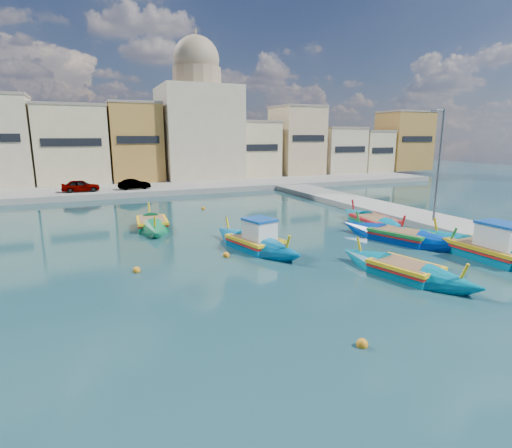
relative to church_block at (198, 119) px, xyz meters
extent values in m
plane|color=#164142|center=(-10.00, -40.00, -8.41)|extent=(160.00, 160.00, 0.00)
cube|color=gray|center=(-10.00, -8.00, -8.11)|extent=(80.00, 8.00, 0.60)
cube|color=beige|center=(-15.74, -0.28, -3.31)|extent=(7.88, 7.44, 8.99)
cube|color=gray|center=(-15.74, -0.28, 1.33)|extent=(8.04, 7.59, 0.30)
cube|color=black|center=(-15.74, -4.05, -2.86)|extent=(6.30, 0.10, 0.90)
cube|color=#B17F37|center=(-8.46, -0.93, -3.09)|extent=(6.17, 6.13, 9.43)
cube|color=gray|center=(-8.46, -0.93, 1.77)|extent=(6.29, 6.26, 0.30)
cube|color=black|center=(-8.46, -4.05, -2.62)|extent=(4.93, 0.10, 0.90)
cube|color=tan|center=(-0.95, -0.15, -4.78)|extent=(7.31, 7.69, 6.05)
cube|color=gray|center=(-0.95, -0.15, -1.60)|extent=(7.46, 7.85, 0.30)
cube|color=black|center=(-0.95, -4.05, -4.48)|extent=(5.85, 0.10, 0.90)
cube|color=beige|center=(7.02, -0.35, -4.10)|extent=(7.54, 7.30, 7.41)
cube|color=gray|center=(7.02, -0.35, -0.25)|extent=(7.69, 7.45, 0.30)
cube|color=black|center=(7.02, -4.05, -3.73)|extent=(6.03, 0.10, 0.90)
cube|color=tan|center=(14.93, -0.51, -2.99)|extent=(6.36, 6.97, 9.63)
cube|color=gray|center=(14.93, -0.51, 1.98)|extent=(6.48, 7.11, 0.30)
cube|color=black|center=(14.93, -4.05, -2.51)|extent=(5.09, 0.10, 0.90)
cube|color=#C5B693|center=(22.15, -0.65, -4.48)|extent=(6.63, 6.70, 6.65)
cube|color=gray|center=(22.15, -0.65, -1.01)|extent=(6.76, 6.83, 0.30)
cube|color=black|center=(22.15, -4.05, -4.15)|extent=(5.30, 0.10, 0.90)
cube|color=beige|center=(28.26, -0.25, -4.71)|extent=(5.08, 7.51, 6.20)
cube|color=gray|center=(28.26, -0.25, -1.45)|extent=(5.18, 7.66, 0.30)
cube|color=black|center=(28.26, -4.05, -4.40)|extent=(4.06, 0.10, 0.90)
cube|color=#B17F37|center=(35.15, -1.00, -3.14)|extent=(7.79, 6.00, 9.33)
cube|color=gray|center=(35.15, -1.00, 1.67)|extent=(7.95, 6.12, 0.30)
cube|color=black|center=(35.15, -4.05, -2.68)|extent=(6.23, 0.10, 0.90)
cube|color=#C5B693|center=(0.00, 0.00, -1.81)|extent=(10.00, 10.00, 12.00)
cylinder|color=#9E8466|center=(0.00, 0.00, 5.39)|extent=(6.40, 6.40, 2.40)
sphere|color=#9E8466|center=(0.00, 0.00, 7.58)|extent=(6.00, 6.00, 6.00)
cylinder|color=#9E8466|center=(0.00, 0.00, 10.49)|extent=(0.30, 0.30, 1.60)
cylinder|color=#595B60|center=(7.50, -34.00, -4.41)|extent=(0.16, 0.16, 8.00)
cylinder|color=#595B60|center=(7.10, -34.00, -0.51)|extent=(1.00, 0.10, 0.10)
cube|color=#595B60|center=(6.60, -34.00, -0.56)|extent=(0.35, 0.15, 0.18)
imported|color=#4C1919|center=(-15.18, -9.50, -7.18)|extent=(3.69, 1.54, 1.25)
imported|color=#4C1919|center=(-9.85, -9.50, -7.26)|extent=(3.42, 1.44, 1.10)
cube|color=#007197|center=(4.39, -40.56, -8.20)|extent=(2.17, 3.78, 1.05)
cone|color=#007197|center=(4.33, -37.47, -8.15)|extent=(2.16, 3.47, 2.68)
cube|color=gold|center=(4.39, -40.56, -7.76)|extent=(2.26, 3.99, 0.19)
cube|color=red|center=(4.39, -40.56, -7.95)|extent=(2.27, 3.85, 0.10)
cube|color=olive|center=(4.39, -40.56, -7.68)|extent=(1.85, 3.43, 0.06)
cylinder|color=gold|center=(4.32, -37.17, -7.47)|extent=(0.16, 0.50, 1.14)
cube|color=white|center=(4.40, -41.11, -7.10)|extent=(1.50, 1.93, 1.15)
cube|color=#0F47A5|center=(4.40, -41.11, -6.46)|extent=(1.59, 2.07, 0.13)
cube|color=#006AA5|center=(-6.13, -34.14, -8.22)|extent=(2.59, 3.41, 0.95)
cone|color=#006AA5|center=(-6.75, -31.70, -8.17)|extent=(2.54, 3.21, 2.38)
cone|color=#006AA5|center=(-5.52, -36.57, -8.17)|extent=(2.54, 3.21, 2.38)
cube|color=yellow|center=(-6.13, -34.14, -7.82)|extent=(2.70, 3.59, 0.17)
cube|color=red|center=(-6.13, -34.14, -7.99)|extent=(2.70, 3.49, 0.10)
cube|color=olive|center=(-6.13, -34.14, -7.74)|extent=(2.25, 3.07, 0.06)
cylinder|color=yellow|center=(-6.81, -31.46, -7.55)|extent=(0.24, 0.47, 1.04)
cylinder|color=yellow|center=(-5.46, -36.82, -7.55)|extent=(0.24, 0.47, 1.04)
cube|color=white|center=(-6.03, -34.57, -7.22)|extent=(1.67, 1.82, 1.05)
cube|color=#0F47A5|center=(-6.03, -34.57, -6.64)|extent=(1.77, 1.95, 0.11)
cube|color=#00789F|center=(3.67, -32.48, -8.20)|extent=(2.49, 3.64, 1.03)
cone|color=#00789F|center=(4.04, -29.69, -8.15)|extent=(2.46, 3.39, 2.59)
cone|color=#00789F|center=(3.29, -35.27, -8.15)|extent=(2.46, 3.39, 2.59)
cube|color=red|center=(3.67, -32.48, -7.77)|extent=(2.60, 3.84, 0.19)
cube|color=#197F33|center=(3.67, -32.48, -7.95)|extent=(2.60, 3.72, 0.10)
cube|color=olive|center=(3.67, -32.48, -7.69)|extent=(2.15, 3.30, 0.06)
cylinder|color=red|center=(4.08, -29.42, -7.48)|extent=(0.21, 0.50, 1.12)
cylinder|color=red|center=(3.26, -35.54, -7.48)|extent=(0.21, 0.50, 1.12)
cube|color=#0B7342|center=(-10.68, -26.67, -8.22)|extent=(2.15, 3.04, 0.96)
cone|color=#0B7342|center=(-10.49, -24.28, -8.17)|extent=(2.13, 2.86, 2.37)
cone|color=#0B7342|center=(-10.88, -29.06, -8.17)|extent=(2.13, 2.86, 2.37)
cube|color=yellow|center=(-10.68, -26.67, -7.81)|extent=(2.24, 3.21, 0.17)
cube|color=red|center=(-10.68, -26.67, -7.99)|extent=(2.25, 3.10, 0.10)
cube|color=olive|center=(-10.68, -26.67, -7.74)|extent=(1.84, 2.76, 0.06)
cylinder|color=yellow|center=(-10.47, -24.05, -7.55)|extent=(0.17, 0.46, 1.04)
cylinder|color=yellow|center=(-10.90, -29.30, -7.55)|extent=(0.17, 0.46, 1.04)
cube|color=#0033A6|center=(2.63, -36.12, -8.21)|extent=(2.92, 3.76, 0.97)
cone|color=#0033A6|center=(1.73, -33.53, -8.17)|extent=(2.83, 3.52, 2.46)
cone|color=#0033A6|center=(3.52, -38.70, -8.17)|extent=(2.83, 3.52, 2.46)
cube|color=#1C8C30|center=(2.63, -36.12, -7.81)|extent=(3.05, 3.96, 0.17)
cube|color=red|center=(2.63, -36.12, -7.98)|extent=(3.03, 3.85, 0.10)
cube|color=olive|center=(2.63, -36.12, -7.73)|extent=(2.54, 3.38, 0.06)
cylinder|color=#1C8C30|center=(1.65, -33.27, -7.53)|extent=(0.28, 0.48, 1.06)
cylinder|color=#1C8C30|center=(3.61, -38.96, -7.53)|extent=(0.28, 0.48, 1.06)
cube|color=#007696|center=(-1.64, -41.02, -8.23)|extent=(2.48, 3.19, 0.91)
cone|color=#007696|center=(-2.23, -38.77, -8.18)|extent=(2.44, 3.01, 2.27)
cone|color=#007696|center=(-1.05, -43.27, -8.18)|extent=(2.44, 3.01, 2.27)
cube|color=yellow|center=(-1.64, -41.02, -7.84)|extent=(2.59, 3.35, 0.16)
cube|color=red|center=(-1.64, -41.02, -8.01)|extent=(2.58, 3.26, 0.09)
cube|color=olive|center=(-1.64, -41.02, -7.77)|extent=(2.15, 2.87, 0.05)
cylinder|color=yellow|center=(-2.29, -38.55, -7.59)|extent=(0.23, 0.45, 1.00)
cylinder|color=yellow|center=(-0.99, -43.50, -7.59)|extent=(0.23, 0.45, 1.00)
sphere|color=orange|center=(-12.80, -35.58, -8.33)|extent=(0.36, 0.36, 0.36)
sphere|color=orange|center=(-8.12, -34.96, -8.33)|extent=(0.36, 0.36, 0.36)
sphere|color=orange|center=(-5.46, -21.07, -8.33)|extent=(0.36, 0.36, 0.36)
sphere|color=orange|center=(6.99, -37.95, -8.33)|extent=(0.36, 0.36, 0.36)
sphere|color=orange|center=(-7.31, -45.32, -8.33)|extent=(0.36, 0.36, 0.36)
camera|label=1|loc=(-14.63, -54.22, -2.12)|focal=28.00mm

